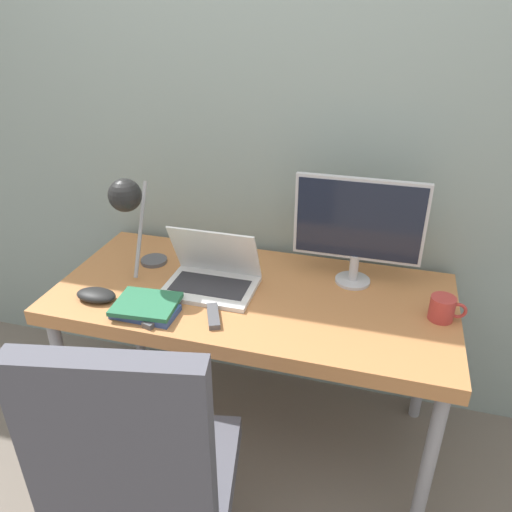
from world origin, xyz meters
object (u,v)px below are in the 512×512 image
at_px(desk_lamp, 129,204).
at_px(mug, 443,308).
at_px(book_stack, 146,308).
at_px(monitor, 358,224).
at_px(game_controller, 96,295).
at_px(office_chair, 143,480).
at_px(laptop, 212,276).

distance_m(desk_lamp, mug, 1.22).
bearing_deg(mug, book_stack, -166.36).
height_order(monitor, game_controller, monitor).
distance_m(monitor, desk_lamp, 0.88).
xyz_separation_m(monitor, office_chair, (-0.47, -0.97, -0.42)).
bearing_deg(game_controller, monitor, 23.41).
distance_m(laptop, desk_lamp, 0.42).
height_order(office_chair, book_stack, office_chair).
bearing_deg(game_controller, mug, 9.97).
distance_m(laptop, book_stack, 0.29).
bearing_deg(mug, office_chair, -135.49).
bearing_deg(laptop, game_controller, -151.96).
xyz_separation_m(laptop, mug, (0.87, 0.01, -0.01)).
xyz_separation_m(monitor, desk_lamp, (-0.85, -0.22, 0.08)).
xyz_separation_m(mug, game_controller, (-1.26, -0.22, -0.02)).
distance_m(laptop, mug, 0.87).
bearing_deg(book_stack, monitor, 31.51).
xyz_separation_m(laptop, desk_lamp, (-0.31, -0.02, 0.28)).
bearing_deg(office_chair, laptop, 95.16).
relative_size(desk_lamp, book_stack, 1.81).
bearing_deg(office_chair, game_controller, 129.37).
bearing_deg(book_stack, mug, 13.64).
relative_size(laptop, desk_lamp, 0.81).
relative_size(mug, game_controller, 0.82).
bearing_deg(office_chair, desk_lamp, 117.16).
bearing_deg(mug, game_controller, -170.03).
relative_size(monitor, desk_lamp, 1.15).
relative_size(monitor, office_chair, 0.45).
height_order(monitor, mug, monitor).
bearing_deg(desk_lamp, mug, 1.82).
xyz_separation_m(laptop, office_chair, (0.07, -0.77, -0.22)).
bearing_deg(desk_lamp, game_controller, -113.14).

